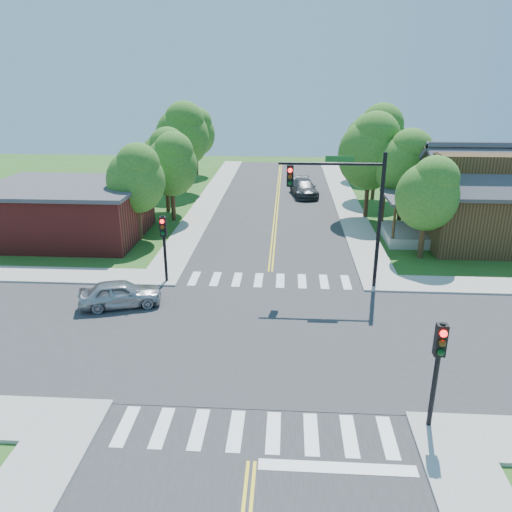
# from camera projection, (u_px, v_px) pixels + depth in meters

# --- Properties ---
(ground) EXTENTS (100.00, 100.00, 0.00)m
(ground) POSITION_uv_depth(u_px,v_px,m) (264.00, 337.00, 21.74)
(ground) COLOR #2B581B
(ground) RESTS_ON ground
(road_ns) EXTENTS (10.00, 90.00, 0.04)m
(road_ns) POSITION_uv_depth(u_px,v_px,m) (264.00, 336.00, 21.73)
(road_ns) COLOR #2D2D30
(road_ns) RESTS_ON ground
(road_ew) EXTENTS (90.00, 10.00, 0.04)m
(road_ew) POSITION_uv_depth(u_px,v_px,m) (264.00, 336.00, 21.73)
(road_ew) COLOR #2D2D30
(road_ew) RESTS_ON ground
(intersection_patch) EXTENTS (10.20, 10.20, 0.06)m
(intersection_patch) POSITION_uv_depth(u_px,v_px,m) (264.00, 337.00, 21.74)
(intersection_patch) COLOR #2D2D30
(intersection_patch) RESTS_ON ground
(sidewalk_ne) EXTENTS (40.00, 40.00, 0.14)m
(sidewalk_ne) POSITION_uv_depth(u_px,v_px,m) (496.00, 233.00, 35.59)
(sidewalk_ne) COLOR #9E9B93
(sidewalk_ne) RESTS_ON ground
(sidewalk_nw) EXTENTS (40.00, 40.00, 0.14)m
(sidewalk_nw) POSITION_uv_depth(u_px,v_px,m) (64.00, 225.00, 37.47)
(sidewalk_nw) COLOR #9E9B93
(sidewalk_nw) RESTS_ON ground
(crosswalk_north) EXTENTS (8.85, 2.00, 0.01)m
(crosswalk_north) POSITION_uv_depth(u_px,v_px,m) (269.00, 280.00, 27.53)
(crosswalk_north) COLOR white
(crosswalk_north) RESTS_ON ground
(crosswalk_south) EXTENTS (8.85, 2.00, 0.01)m
(crosswalk_south) POSITION_uv_depth(u_px,v_px,m) (255.00, 431.00, 15.91)
(crosswalk_south) COLOR white
(crosswalk_south) RESTS_ON ground
(centerline) EXTENTS (0.30, 90.00, 0.01)m
(centerline) POSITION_uv_depth(u_px,v_px,m) (264.00, 336.00, 21.72)
(centerline) COLOR yellow
(centerline) RESTS_ON ground
(stop_bar) EXTENTS (4.60, 0.45, 0.09)m
(stop_bar) POSITION_uv_depth(u_px,v_px,m) (337.00, 469.00, 14.47)
(stop_bar) COLOR white
(stop_bar) RESTS_ON ground
(signal_mast_ne) EXTENTS (5.30, 0.42, 7.20)m
(signal_mast_ne) POSITION_uv_depth(u_px,v_px,m) (348.00, 199.00, 25.07)
(signal_mast_ne) COLOR black
(signal_mast_ne) RESTS_ON ground
(signal_pole_se) EXTENTS (0.34, 0.42, 3.80)m
(signal_pole_se) POSITION_uv_depth(u_px,v_px,m) (439.00, 357.00, 15.22)
(signal_pole_se) COLOR black
(signal_pole_se) RESTS_ON ground
(signal_pole_nw) EXTENTS (0.34, 0.42, 3.80)m
(signal_pole_nw) POSITION_uv_depth(u_px,v_px,m) (164.00, 237.00, 26.38)
(signal_pole_nw) COLOR black
(signal_pole_nw) RESTS_ON ground
(house_ne) EXTENTS (13.05, 8.80, 7.11)m
(house_ne) POSITION_uv_depth(u_px,v_px,m) (502.00, 193.00, 33.02)
(house_ne) COLOR #312011
(house_ne) RESTS_ON ground
(building_nw) EXTENTS (10.40, 8.40, 3.73)m
(building_nw) POSITION_uv_depth(u_px,v_px,m) (68.00, 211.00, 34.30)
(building_nw) COLOR maroon
(building_nw) RESTS_ON ground
(tree_e_a) EXTENTS (3.74, 3.55, 6.36)m
(tree_e_a) POSITION_uv_depth(u_px,v_px,m) (429.00, 192.00, 29.57)
(tree_e_a) COLOR #382314
(tree_e_a) RESTS_ON ground
(tree_e_b) EXTENTS (4.24, 4.03, 7.21)m
(tree_e_b) POSITION_uv_depth(u_px,v_px,m) (406.00, 163.00, 35.97)
(tree_e_b) COLOR #382314
(tree_e_b) RESTS_ON ground
(tree_e_c) EXTENTS (4.98, 4.73, 8.47)m
(tree_e_c) POSITION_uv_depth(u_px,v_px,m) (378.00, 137.00, 43.54)
(tree_e_c) COLOR #382314
(tree_e_c) RESTS_ON ground
(tree_e_d) EXTENTS (4.13, 3.92, 7.02)m
(tree_e_d) POSITION_uv_depth(u_px,v_px,m) (366.00, 136.00, 52.04)
(tree_e_d) COLOR #382314
(tree_e_d) RESTS_ON ground
(tree_w_a) EXTENTS (3.89, 3.69, 6.61)m
(tree_w_a) POSITION_uv_depth(u_px,v_px,m) (136.00, 177.00, 33.04)
(tree_w_a) COLOR #382314
(tree_w_a) RESTS_ON ground
(tree_w_b) EXTENTS (4.05, 3.85, 6.89)m
(tree_w_b) POSITION_uv_depth(u_px,v_px,m) (166.00, 157.00, 39.79)
(tree_w_b) COLOR #382314
(tree_w_b) RESTS_ON ground
(tree_w_c) EXTENTS (4.99, 4.75, 8.49)m
(tree_w_c) POSITION_uv_depth(u_px,v_px,m) (183.00, 133.00, 46.37)
(tree_w_c) COLOR #382314
(tree_w_c) RESTS_ON ground
(tree_w_d) EXTENTS (4.32, 4.10, 7.35)m
(tree_w_d) POSITION_uv_depth(u_px,v_px,m) (196.00, 131.00, 54.78)
(tree_w_d) COLOR #382314
(tree_w_d) RESTS_ON ground
(tree_house) EXTENTS (4.84, 4.60, 8.24)m
(tree_house) POSITION_uv_depth(u_px,v_px,m) (372.00, 149.00, 37.56)
(tree_house) COLOR #382314
(tree_house) RESTS_ON ground
(tree_bldg) EXTENTS (4.01, 3.81, 6.82)m
(tree_bldg) POSITION_uv_depth(u_px,v_px,m) (172.00, 163.00, 37.43)
(tree_bldg) COLOR #382314
(tree_bldg) RESTS_ON ground
(car_silver) EXTENTS (3.70, 4.76, 1.33)m
(car_silver) POSITION_uv_depth(u_px,v_px,m) (120.00, 294.00, 24.31)
(car_silver) COLOR #A9ADB1
(car_silver) RESTS_ON ground
(car_dgrey) EXTENTS (3.66, 5.76, 1.48)m
(car_dgrey) POSITION_uv_depth(u_px,v_px,m) (304.00, 188.00, 46.28)
(car_dgrey) COLOR #313337
(car_dgrey) RESTS_ON ground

